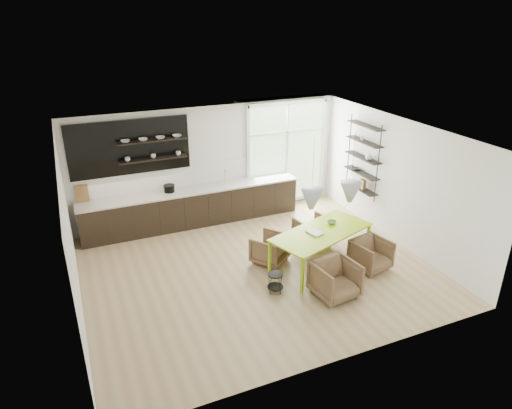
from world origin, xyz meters
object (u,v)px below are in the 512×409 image
at_px(dining_table, 321,234).
at_px(armchair_front_right, 371,255).
at_px(armchair_back_left, 270,249).
at_px(armchair_back_right, 313,232).
at_px(armchair_front_left, 335,279).
at_px(wire_stool, 275,280).

relative_size(dining_table, armchair_front_right, 3.35).
bearing_deg(armchair_back_left, armchair_back_right, 157.52).
bearing_deg(armchair_front_left, armchair_front_right, 17.66).
xyz_separation_m(armchair_back_right, armchair_front_right, (0.60, -1.41, -0.01)).
height_order(armchair_back_right, wire_stool, armchair_back_right).
xyz_separation_m(armchair_front_right, wire_stool, (-2.22, 0.01, -0.07)).
bearing_deg(armchair_back_left, armchair_front_right, 112.62).
bearing_deg(armchair_front_left, dining_table, 67.17).
height_order(dining_table, armchair_back_left, dining_table).
bearing_deg(wire_stool, dining_table, 21.72).
bearing_deg(armchair_back_right, dining_table, 61.84).
bearing_deg(armchair_front_right, armchair_back_left, 137.16).
bearing_deg(armchair_front_right, wire_stool, 167.75).
height_order(armchair_back_left, armchair_front_left, armchair_front_left).
relative_size(dining_table, armchair_back_left, 3.49).
height_order(dining_table, armchair_front_left, dining_table).
xyz_separation_m(armchair_back_left, armchair_front_right, (1.83, -1.10, 0.01)).
distance_m(armchair_back_right, wire_stool, 2.14).
xyz_separation_m(armchair_front_left, wire_stool, (-0.99, 0.56, -0.10)).
relative_size(armchair_back_left, wire_stool, 1.74).
xyz_separation_m(armchair_back_left, armchair_front_left, (0.60, -1.65, 0.04)).
relative_size(dining_table, wire_stool, 6.07).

